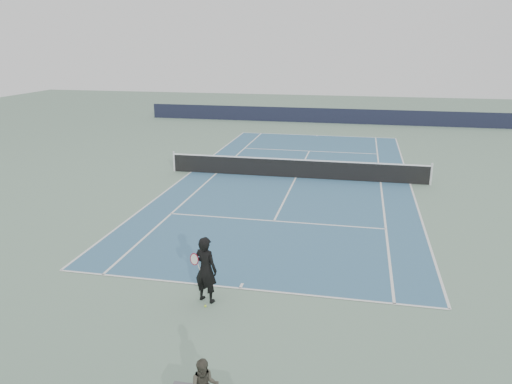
# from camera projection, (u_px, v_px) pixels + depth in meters

# --- Properties ---
(ground) EXTENTS (80.00, 80.00, 0.00)m
(ground) POSITION_uv_depth(u_px,v_px,m) (296.00, 178.00, 24.85)
(ground) COLOR gray
(court_surface) EXTENTS (10.97, 23.77, 0.01)m
(court_surface) POSITION_uv_depth(u_px,v_px,m) (296.00, 178.00, 24.85)
(court_surface) COLOR #386586
(court_surface) RESTS_ON ground
(tennis_net) EXTENTS (12.90, 0.10, 1.07)m
(tennis_net) POSITION_uv_depth(u_px,v_px,m) (296.00, 168.00, 24.71)
(tennis_net) COLOR silver
(tennis_net) RESTS_ON ground
(windscreen_far) EXTENTS (30.00, 0.25, 1.20)m
(windscreen_far) POSITION_uv_depth(u_px,v_px,m) (324.00, 116.00, 41.43)
(windscreen_far) COLOR black
(windscreen_far) RESTS_ON ground
(tennis_player) EXTENTS (0.85, 0.66, 1.79)m
(tennis_player) POSITION_uv_depth(u_px,v_px,m) (206.00, 269.00, 12.84)
(tennis_player) COLOR black
(tennis_player) RESTS_ON ground
(tennis_ball) EXTENTS (0.06, 0.06, 0.06)m
(tennis_ball) POSITION_uv_depth(u_px,v_px,m) (205.00, 306.00, 12.77)
(tennis_ball) COLOR #BCE32E
(tennis_ball) RESTS_ON ground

